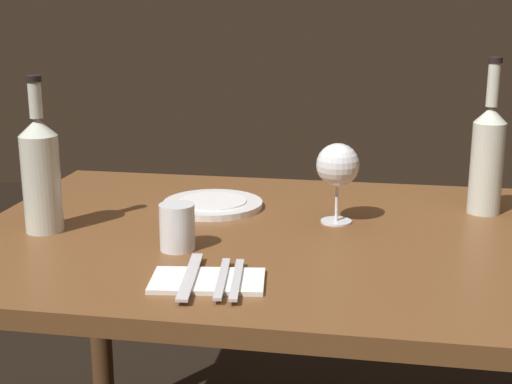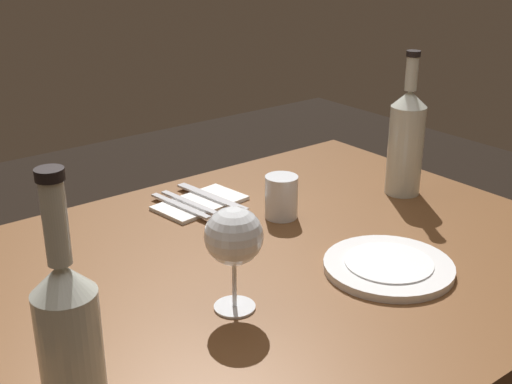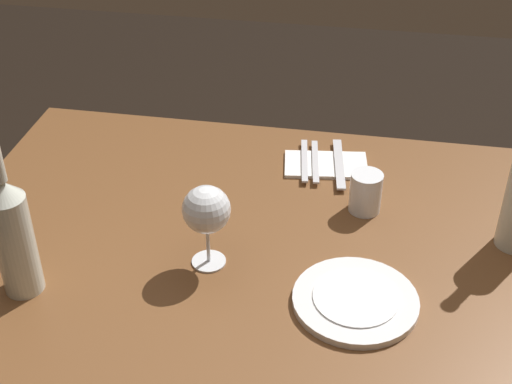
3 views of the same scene
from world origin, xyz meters
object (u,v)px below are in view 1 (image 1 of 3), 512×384
Objects in this scene: fork_inner at (222,278)px; wine_bottle_second at (41,172)px; dinner_plate at (213,204)px; table_knife at (190,276)px; fork_outer at (237,279)px; wine_bottle at (487,156)px; wine_glass_left at (338,166)px; folded_napkin at (208,281)px; water_tumbler at (177,230)px.

wine_bottle_second is at bearing -27.52° from fork_inner.
table_knife is (-0.07, 0.45, 0.00)m from dinner_plate.
dinner_plate is at bearing -71.86° from fork_outer.
wine_bottle is 1.90× the size of fork_outer.
wine_bottle reaches higher than fork_outer.
wine_glass_left is 0.31m from dinner_plate.
folded_napkin is 1.12× the size of fork_inner.
fork_outer is (-0.15, 0.45, 0.00)m from dinner_plate.
wine_bottle is 0.62m from dinner_plate.
wine_bottle is 0.69m from fork_outer.
water_tumbler is 0.49× the size of fork_outer.
water_tumbler reaches higher than fork_outer.
wine_glass_left is 1.93× the size of water_tumbler.
dinner_plate is (-0.30, -0.23, -0.12)m from wine_bottle_second.
fork_inner reaches higher than folded_napkin.
wine_bottle_second reaches higher than fork_outer.
table_knife is (-0.37, 0.22, -0.11)m from wine_bottle_second.
table_knife is at bearing 113.01° from water_tumbler.
water_tumbler is 0.20m from fork_inner.
folded_napkin is (-0.10, 0.45, -0.00)m from dinner_plate.
water_tumbler is 0.42× the size of table_knife.
wine_bottle_second is at bearing 15.51° from wine_glass_left.
dinner_plate is 0.46m from fork_inner.
wine_bottle reaches higher than wine_bottle_second.
wine_bottle_second is 1.56× the size of folded_napkin.
wine_glass_left reaches higher than water_tumbler.
wine_bottle_second is (0.58, 0.16, 0.00)m from wine_glass_left.
fork_inner is (0.16, 0.38, -0.11)m from wine_glass_left.
water_tumbler is 0.19m from folded_napkin.
folded_napkin is 1.12× the size of fork_outer.
table_knife is at bearing 43.68° from wine_bottle.
fork_inner and table_knife have the same top height.
folded_napkin is at bearing 180.00° from table_knife.
dinner_plate is at bearing -89.96° from water_tumbler.
wine_glass_left is 0.75× the size of dinner_plate.
wine_glass_left is 0.61m from wine_bottle_second.
water_tumbler is at bearing 168.02° from wine_bottle_second.
wine_bottle_second reaches higher than folded_napkin.
folded_napkin is at bearing 0.00° from fork_outer.
wine_bottle_second is at bearing -30.94° from table_knife.
water_tumbler is at bearing -58.31° from folded_napkin.
fork_inner is at bearing 180.00° from table_knife.
wine_glass_left reaches higher than fork_inner.
wine_bottle is at bearing -133.21° from fork_inner.
wine_bottle is 1.62× the size of table_knife.
wine_bottle_second is 1.40× the size of dinner_plate.
water_tumbler is 0.29m from dinner_plate.
water_tumbler is 0.39× the size of dinner_plate.
fork_outer is (-0.05, 0.00, 0.01)m from folded_napkin.
folded_napkin is at bearing 151.01° from wine_bottle_second.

